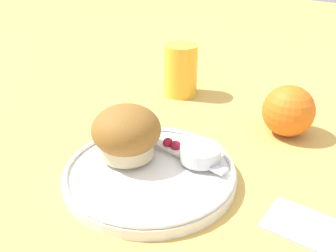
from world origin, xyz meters
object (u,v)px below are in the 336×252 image
at_px(butter_knife, 175,150).
at_px(juice_glass, 181,70).
at_px(orange_fruit, 288,111).
at_px(muffin, 127,133).

height_order(butter_knife, juice_glass, juice_glass).
bearing_deg(orange_fruit, muffin, -122.80).
distance_m(butter_knife, orange_fruit, 0.20).
bearing_deg(muffin, juice_glass, 108.80).
xyz_separation_m(butter_knife, orange_fruit, (0.09, 0.18, 0.02)).
bearing_deg(butter_knife, juice_glass, 127.03).
distance_m(muffin, butter_knife, 0.07).
distance_m(orange_fruit, juice_glass, 0.23).
height_order(butter_knife, orange_fruit, orange_fruit).
relative_size(butter_knife, juice_glass, 1.65).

